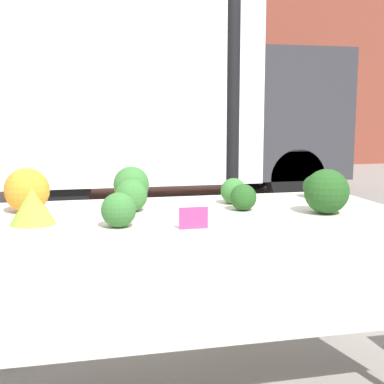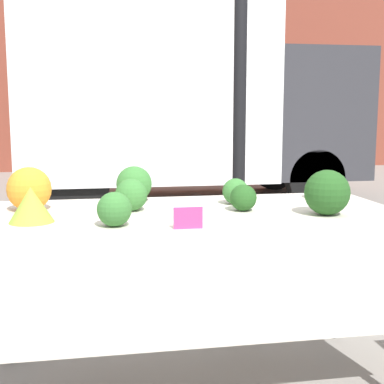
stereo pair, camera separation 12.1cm
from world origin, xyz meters
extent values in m
plane|color=gray|center=(0.00, 0.00, 0.00)|extent=(40.00, 40.00, 0.00)
cube|color=brown|center=(0.00, 9.28, 3.35)|extent=(16.00, 0.60, 6.70)
cylinder|color=black|center=(0.37, 0.59, 1.37)|extent=(0.07, 0.07, 2.75)
cube|color=white|center=(0.23, 4.97, 1.51)|extent=(3.17, 2.01, 2.35)
cube|color=#333338|center=(2.45, 4.97, 1.18)|extent=(1.28, 1.85, 1.69)
cylinder|color=black|center=(2.32, 4.15, 0.37)|extent=(0.74, 0.22, 0.74)
cylinder|color=black|center=(2.32, 5.78, 0.37)|extent=(0.74, 0.22, 0.74)
cylinder|color=black|center=(-0.65, 4.15, 0.37)|extent=(0.74, 0.22, 0.74)
cylinder|color=black|center=(-0.65, 5.78, 0.37)|extent=(0.74, 0.22, 0.74)
cube|color=beige|center=(0.00, 0.00, 0.78)|extent=(1.79, 0.77, 0.03)
cube|color=beige|center=(0.00, -0.38, 0.54)|extent=(1.79, 0.01, 0.43)
cylinder|color=black|center=(-0.84, 0.32, 0.38)|extent=(0.05, 0.05, 0.76)
cylinder|color=black|center=(0.84, 0.32, 0.38)|extent=(0.05, 0.05, 0.76)
sphere|color=orange|center=(-0.70, 0.11, 0.89)|extent=(0.19, 0.19, 0.19)
cone|color=#93B238|center=(-0.66, -0.15, 0.86)|extent=(0.17, 0.17, 0.14)
sphere|color=#387533|center=(-0.23, 0.27, 0.88)|extent=(0.17, 0.17, 0.17)
sphere|color=#387533|center=(-0.34, -0.28, 0.86)|extent=(0.13, 0.13, 0.13)
sphere|color=#23511E|center=(0.53, -0.21, 0.89)|extent=(0.19, 0.19, 0.19)
sphere|color=#23511E|center=(0.67, 0.20, 0.85)|extent=(0.11, 0.11, 0.11)
sphere|color=#387533|center=(0.23, 0.11, 0.85)|extent=(0.12, 0.12, 0.12)
sphere|color=#387533|center=(-0.26, 0.03, 0.86)|extent=(0.14, 0.14, 0.14)
sphere|color=#23511E|center=(0.22, -0.06, 0.85)|extent=(0.12, 0.12, 0.12)
cube|color=#E53D84|center=(-0.08, -0.37, 0.83)|extent=(0.11, 0.01, 0.08)
camera|label=1|loc=(-0.52, -2.24, 1.22)|focal=50.00mm
camera|label=2|loc=(-0.40, -2.27, 1.22)|focal=50.00mm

